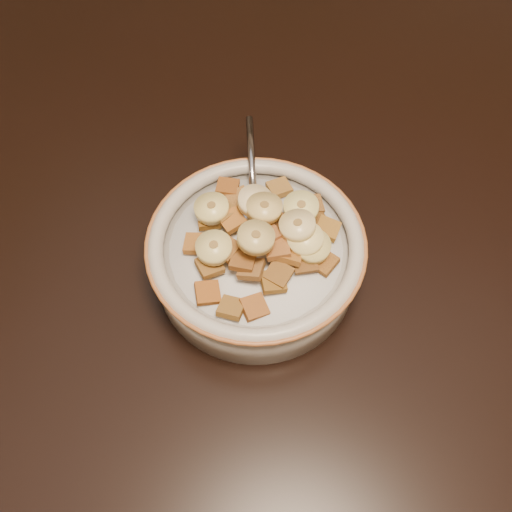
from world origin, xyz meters
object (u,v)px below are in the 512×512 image
(chair, at_px, (281,20))
(cereal_bowl, at_px, (256,260))
(spoon, at_px, (254,217))
(table, at_px, (170,129))

(chair, height_order, cereal_bowl, chair)
(spoon, bearing_deg, table, -63.38)
(chair, bearing_deg, cereal_bowl, -79.41)
(chair, xyz_separation_m, cereal_bowl, (0.18, -0.73, 0.29))
(table, relative_size, spoon, 31.42)
(cereal_bowl, distance_m, spoon, 0.04)
(table, distance_m, spoon, 0.21)
(table, bearing_deg, chair, 93.35)
(table, distance_m, chair, 0.62)
(table, xyz_separation_m, chair, (-0.02, 0.57, -0.25))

